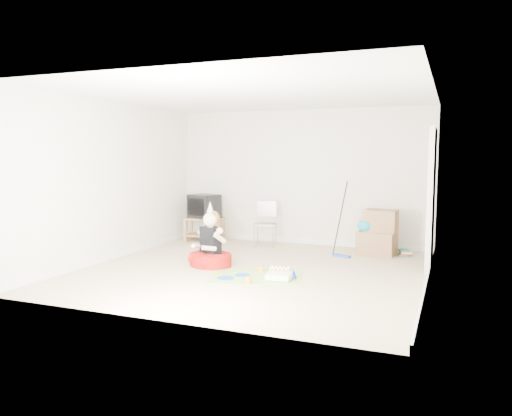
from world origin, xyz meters
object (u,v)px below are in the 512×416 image
at_px(folding_chair, 265,224).
at_px(seated_woman, 211,252).
at_px(tv_stand, 204,227).
at_px(birthday_cake, 279,277).
at_px(cardboard_boxes, 378,233).
at_px(crt_tv, 204,206).

distance_m(folding_chair, seated_woman, 1.92).
bearing_deg(tv_stand, seated_woman, -60.13).
bearing_deg(birthday_cake, cardboard_boxes, 66.30).
bearing_deg(cardboard_boxes, seated_woman, -141.06).
distance_m(cardboard_boxes, birthday_cake, 2.54).
xyz_separation_m(crt_tv, cardboard_boxes, (3.48, -0.19, -0.32)).
xyz_separation_m(folding_chair, cardboard_boxes, (2.10, -0.04, -0.05)).
relative_size(folding_chair, cardboard_boxes, 1.11).
distance_m(crt_tv, folding_chair, 1.41).
bearing_deg(tv_stand, cardboard_boxes, -3.12).
bearing_deg(tv_stand, crt_tv, 135.00).
height_order(crt_tv, folding_chair, crt_tv).
distance_m(tv_stand, crt_tv, 0.43).
height_order(folding_chair, birthday_cake, folding_chair).
bearing_deg(cardboard_boxes, birthday_cake, -113.70).
bearing_deg(crt_tv, folding_chair, 12.39).
relative_size(tv_stand, seated_woman, 0.81).
bearing_deg(birthday_cake, seated_woman, 160.73).
relative_size(cardboard_boxes, birthday_cake, 2.30).
relative_size(cardboard_boxes, seated_woman, 0.78).
xyz_separation_m(cardboard_boxes, birthday_cake, (-1.01, -2.31, -0.33)).
bearing_deg(crt_tv, seated_woman, -41.66).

